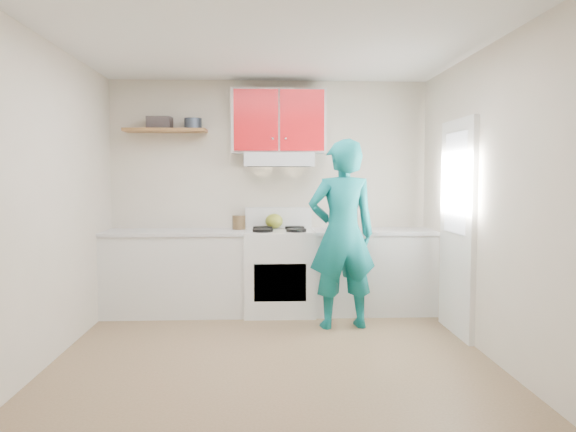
{
  "coord_description": "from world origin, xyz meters",
  "views": [
    {
      "loc": [
        -0.08,
        -4.47,
        1.5
      ],
      "look_at": [
        0.15,
        0.55,
        1.15
      ],
      "focal_mm": 34.51,
      "sensor_mm": 36.0,
      "label": 1
    }
  ],
  "objects_px": {
    "tin": "(193,124)",
    "person": "(342,234)",
    "stove": "(279,272)",
    "crock": "(239,223)",
    "kettle": "(274,221)"
  },
  "relations": [
    {
      "from": "tin",
      "to": "person",
      "type": "distance_m",
      "value": 2.1
    },
    {
      "from": "stove",
      "to": "person",
      "type": "relative_size",
      "value": 0.49
    },
    {
      "from": "crock",
      "to": "person",
      "type": "height_order",
      "value": "person"
    },
    {
      "from": "kettle",
      "to": "crock",
      "type": "bearing_deg",
      "value": -151.78
    },
    {
      "from": "tin",
      "to": "person",
      "type": "bearing_deg",
      "value": -27.33
    },
    {
      "from": "stove",
      "to": "tin",
      "type": "xyz_separation_m",
      "value": [
        -0.95,
        0.19,
        1.64
      ]
    },
    {
      "from": "tin",
      "to": "person",
      "type": "relative_size",
      "value": 0.1
    },
    {
      "from": "stove",
      "to": "crock",
      "type": "bearing_deg",
      "value": 164.41
    },
    {
      "from": "crock",
      "to": "tin",
      "type": "bearing_deg",
      "value": 172.09
    },
    {
      "from": "person",
      "to": "kettle",
      "type": "bearing_deg",
      "value": -59.07
    },
    {
      "from": "tin",
      "to": "kettle",
      "type": "xyz_separation_m",
      "value": [
        0.9,
        0.03,
        -1.09
      ]
    },
    {
      "from": "person",
      "to": "crock",
      "type": "bearing_deg",
      "value": -42.38
    },
    {
      "from": "kettle",
      "to": "stove",
      "type": "bearing_deg",
      "value": -62.44
    },
    {
      "from": "stove",
      "to": "crock",
      "type": "distance_m",
      "value": 0.7
    },
    {
      "from": "tin",
      "to": "person",
      "type": "height_order",
      "value": "tin"
    }
  ]
}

